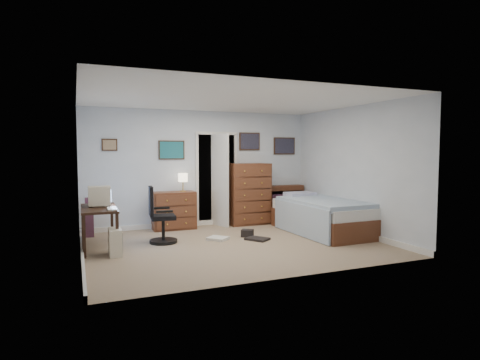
% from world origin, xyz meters
% --- Properties ---
extents(floor, '(5.00, 4.00, 0.02)m').
position_xyz_m(floor, '(0.00, 0.00, -0.01)').
color(floor, '#9C886C').
rests_on(floor, ground).
extents(computer_desk, '(0.57, 1.21, 0.69)m').
position_xyz_m(computer_desk, '(-2.28, 0.57, 0.53)').
color(computer_desk, black).
rests_on(computer_desk, floor).
extents(crt_monitor, '(0.36, 0.34, 0.33)m').
position_xyz_m(crt_monitor, '(-2.18, 0.72, 0.87)').
color(crt_monitor, beige).
rests_on(crt_monitor, computer_desk).
extents(keyboard, '(0.14, 0.37, 0.02)m').
position_xyz_m(keyboard, '(-2.02, 0.22, 0.71)').
color(keyboard, beige).
rests_on(keyboard, computer_desk).
extents(pc_tower, '(0.20, 0.39, 0.42)m').
position_xyz_m(pc_tower, '(-2.00, 0.02, 0.21)').
color(pc_tower, beige).
rests_on(pc_tower, floor).
extents(office_chair, '(0.53, 0.53, 1.01)m').
position_xyz_m(office_chair, '(-1.19, 0.59, 0.39)').
color(office_chair, black).
rests_on(office_chair, floor).
extents(media_stack, '(0.15, 0.15, 0.75)m').
position_xyz_m(media_stack, '(-2.32, 1.62, 0.37)').
color(media_stack, maroon).
rests_on(media_stack, floor).
extents(low_dresser, '(0.89, 0.46, 0.78)m').
position_xyz_m(low_dresser, '(-0.66, 1.77, 0.39)').
color(low_dresser, brown).
rests_on(low_dresser, floor).
extents(table_lamp, '(0.20, 0.20, 0.38)m').
position_xyz_m(table_lamp, '(-0.46, 1.77, 1.06)').
color(table_lamp, gold).
rests_on(table_lamp, low_dresser).
extents(doorway, '(0.96, 1.12, 2.05)m').
position_xyz_m(doorway, '(0.35, 2.27, 1.00)').
color(doorway, black).
rests_on(doorway, floor).
extents(tall_dresser, '(0.94, 0.58, 1.36)m').
position_xyz_m(tall_dresser, '(1.01, 1.75, 0.68)').
color(tall_dresser, brown).
rests_on(tall_dresser, floor).
extents(headboard_bookcase, '(0.93, 0.27, 0.82)m').
position_xyz_m(headboard_bookcase, '(2.00, 1.86, 0.44)').
color(headboard_bookcase, brown).
rests_on(headboard_bookcase, floor).
extents(bed, '(1.25, 2.26, 0.73)m').
position_xyz_m(bed, '(1.98, 0.29, 0.35)').
color(bed, brown).
rests_on(bed, floor).
extents(wall_posters, '(4.38, 0.04, 0.60)m').
position_xyz_m(wall_posters, '(0.57, 1.98, 1.75)').
color(wall_posters, '#331E11').
rests_on(wall_posters, floor).
extents(floor_clutter, '(1.12, 0.76, 0.14)m').
position_xyz_m(floor_clutter, '(0.26, 0.37, 0.04)').
color(floor_clutter, black).
rests_on(floor_clutter, floor).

